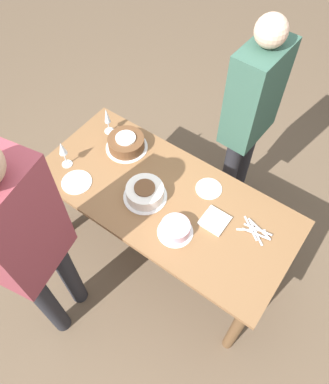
{
  "coord_description": "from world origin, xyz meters",
  "views": [
    {
      "loc": [
        -0.75,
        1.04,
        2.69
      ],
      "look_at": [
        0.0,
        0.0,
        0.83
      ],
      "focal_mm": 35.0,
      "sensor_mm": 36.0,
      "label": 1
    }
  ],
  "objects_px": {
    "cake_front_chocolate": "(126,143)",
    "person_cutting": "(251,110)",
    "wine_glass_far": "(107,118)",
    "person_watching": "(27,241)",
    "wine_glass_near": "(62,150)",
    "cake_center_white": "(145,192)",
    "cake_back_decorated": "(175,229)"
  },
  "relations": [
    {
      "from": "person_cutting",
      "to": "person_watching",
      "type": "bearing_deg",
      "value": -12.7
    },
    {
      "from": "cake_center_white",
      "to": "cake_front_chocolate",
      "type": "relative_size",
      "value": 0.96
    },
    {
      "from": "cake_back_decorated",
      "to": "person_watching",
      "type": "height_order",
      "value": "person_watching"
    },
    {
      "from": "wine_glass_near",
      "to": "person_cutting",
      "type": "bearing_deg",
      "value": -131.2
    },
    {
      "from": "cake_front_chocolate",
      "to": "wine_glass_near",
      "type": "bearing_deg",
      "value": 56.8
    },
    {
      "from": "wine_glass_near",
      "to": "person_cutting",
      "type": "xyz_separation_m",
      "value": [
        -0.81,
        -0.92,
        0.07
      ]
    },
    {
      "from": "cake_back_decorated",
      "to": "person_cutting",
      "type": "bearing_deg",
      "value": -86.81
    },
    {
      "from": "wine_glass_near",
      "to": "wine_glass_far",
      "type": "distance_m",
      "value": 0.39
    },
    {
      "from": "wine_glass_far",
      "to": "person_cutting",
      "type": "distance_m",
      "value": 0.95
    },
    {
      "from": "cake_back_decorated",
      "to": "wine_glass_far",
      "type": "relative_size",
      "value": 1.02
    },
    {
      "from": "cake_back_decorated",
      "to": "person_watching",
      "type": "distance_m",
      "value": 0.79
    },
    {
      "from": "wine_glass_far",
      "to": "person_watching",
      "type": "relative_size",
      "value": 0.12
    },
    {
      "from": "cake_front_chocolate",
      "to": "wine_glass_far",
      "type": "relative_size",
      "value": 1.38
    },
    {
      "from": "cake_back_decorated",
      "to": "wine_glass_far",
      "type": "height_order",
      "value": "wine_glass_far"
    },
    {
      "from": "wine_glass_far",
      "to": "wine_glass_near",
      "type": "bearing_deg",
      "value": 85.6
    },
    {
      "from": "cake_center_white",
      "to": "cake_front_chocolate",
      "type": "xyz_separation_m",
      "value": [
        0.35,
        -0.24,
        -0.0
      ]
    },
    {
      "from": "wine_glass_far",
      "to": "person_cutting",
      "type": "bearing_deg",
      "value": -145.4
    },
    {
      "from": "cake_center_white",
      "to": "person_cutting",
      "type": "distance_m",
      "value": 0.88
    },
    {
      "from": "person_watching",
      "to": "cake_front_chocolate",
      "type": "bearing_deg",
      "value": -0.49
    },
    {
      "from": "cake_back_decorated",
      "to": "wine_glass_far",
      "type": "distance_m",
      "value": 0.92
    },
    {
      "from": "wine_glass_far",
      "to": "person_watching",
      "type": "height_order",
      "value": "person_watching"
    },
    {
      "from": "cake_center_white",
      "to": "person_watching",
      "type": "height_order",
      "value": "person_watching"
    },
    {
      "from": "cake_front_chocolate",
      "to": "cake_back_decorated",
      "type": "bearing_deg",
      "value": 152.02
    },
    {
      "from": "wine_glass_near",
      "to": "person_watching",
      "type": "relative_size",
      "value": 0.12
    },
    {
      "from": "cake_front_chocolate",
      "to": "cake_back_decorated",
      "type": "height_order",
      "value": "cake_front_chocolate"
    },
    {
      "from": "cake_back_decorated",
      "to": "person_cutting",
      "type": "height_order",
      "value": "person_cutting"
    },
    {
      "from": "cake_center_white",
      "to": "cake_back_decorated",
      "type": "relative_size",
      "value": 1.3
    },
    {
      "from": "cake_back_decorated",
      "to": "wine_glass_near",
      "type": "distance_m",
      "value": 0.87
    },
    {
      "from": "cake_center_white",
      "to": "person_cutting",
      "type": "relative_size",
      "value": 0.16
    },
    {
      "from": "cake_center_white",
      "to": "cake_back_decorated",
      "type": "bearing_deg",
      "value": 162.0
    },
    {
      "from": "cake_front_chocolate",
      "to": "wine_glass_near",
      "type": "height_order",
      "value": "wine_glass_near"
    },
    {
      "from": "cake_front_chocolate",
      "to": "person_cutting",
      "type": "distance_m",
      "value": 0.84
    }
  ]
}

